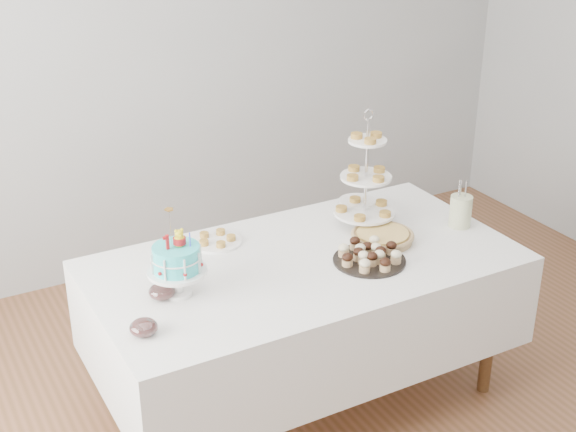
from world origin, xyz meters
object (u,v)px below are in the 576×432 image
plate_stack (357,207)px  pastry_plate (216,240)px  tiered_stand (366,178)px  pie (383,236)px  utensil_pitcher (461,210)px  table (304,303)px  jam_bowl_b (162,291)px  cupcake_tray (370,254)px  jam_bowl_a (144,328)px  birthday_cake (177,272)px

plate_stack → pastry_plate: plate_stack is taller
tiered_stand → pie: bearing=-98.7°
plate_stack → utensil_pitcher: utensil_pitcher is taller
pie → plate_stack: 0.33m
table → jam_bowl_b: size_ratio=17.43×
cupcake_tray → utensil_pitcher: 0.61m
pie → jam_bowl_b: jam_bowl_b is taller
cupcake_tray → tiered_stand: tiered_stand is taller
pie → pastry_plate: pie is taller
plate_stack → jam_bowl_b: size_ratio=1.71×
table → tiered_stand: tiered_stand is taller
tiered_stand → jam_bowl_a: bearing=-162.0°
birthday_cake → jam_bowl_a: 0.32m
birthday_cake → tiered_stand: bearing=13.6°
pastry_plate → tiered_stand: bearing=-12.5°
cupcake_tray → plate_stack: size_ratio=1.74×
plate_stack → jam_bowl_a: size_ratio=1.73×
pie → birthday_cake: bearing=179.9°
table → plate_stack: size_ratio=10.18×
pie → cupcake_tray: bearing=-140.4°
pastry_plate → utensil_pitcher: utensil_pitcher is taller
tiered_stand → jam_bowl_b: size_ratio=5.34×
cupcake_tray → jam_bowl_a: cupcake_tray is taller
tiered_stand → utensil_pitcher: (0.40, -0.24, -0.16)m
birthday_cake → table: bearing=4.3°
cupcake_tray → pastry_plate: 0.73m
tiered_stand → pastry_plate: (-0.72, 0.16, -0.23)m
jam_bowl_b → pastry_plate: bearing=41.4°
birthday_cake → utensil_pitcher: bearing=1.1°
birthday_cake → pastry_plate: size_ratio=1.60×
jam_bowl_b → utensil_pitcher: (1.52, -0.05, 0.05)m
jam_bowl_b → utensil_pitcher: bearing=-1.8°
tiered_stand → jam_bowl_b: tiered_stand is taller
pastry_plate → utensil_pitcher: (1.12, -0.40, 0.07)m
jam_bowl_b → utensil_pitcher: utensil_pitcher is taller
table → pie: size_ratio=6.46×
plate_stack → jam_bowl_a: (-1.32, -0.54, -0.01)m
cupcake_tray → jam_bowl_b: bearing=171.1°
birthday_cake → plate_stack: (1.09, 0.32, -0.07)m
jam_bowl_b → utensil_pitcher: size_ratio=0.46×
jam_bowl_b → utensil_pitcher: 1.52m
tiered_stand → jam_bowl_a: 1.37m
jam_bowl_a → birthday_cake: bearing=43.7°
table → plate_stack: plate_stack is taller
jam_bowl_a → jam_bowl_b: (0.16, 0.22, 0.00)m
pie → utensil_pitcher: utensil_pitcher is taller
jam_bowl_a → utensil_pitcher: utensil_pitcher is taller
tiered_stand → plate_stack: tiered_stand is taller
tiered_stand → jam_bowl_b: 1.16m
pie → utensil_pitcher: size_ratio=1.24×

